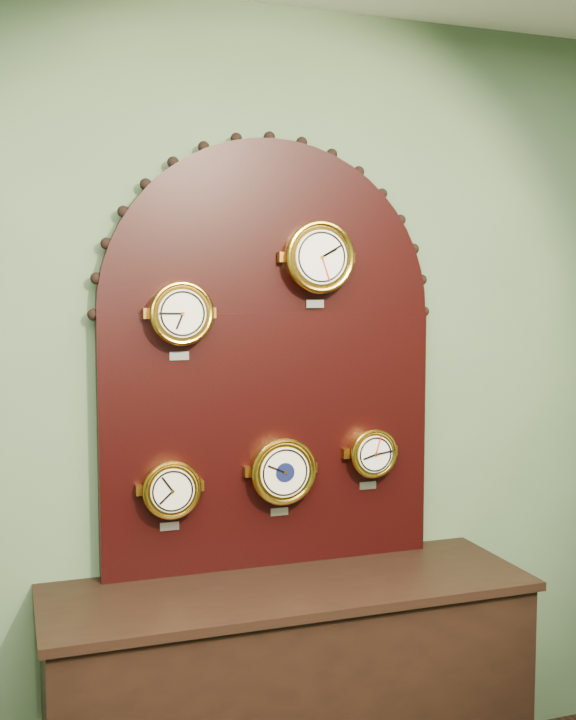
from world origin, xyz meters
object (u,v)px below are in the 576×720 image
object	(u,v)px
shop_counter	(290,706)
display_board	(270,342)
arabic_clock	(318,257)
barometer	(282,471)
roman_clock	(181,313)
hygrometer	(171,489)
tide_clock	(372,453)

from	to	relation	value
shop_counter	display_board	bearing A→B (deg)	90.00
arabic_clock	barometer	bearing A→B (deg)	179.90
shop_counter	roman_clock	size ratio (longest dim) A/B	6.04
hygrometer	barometer	xyz separation A→B (m)	(0.39, -0.00, 0.03)
shop_counter	hygrometer	distance (m)	0.85
roman_clock	arabic_clock	world-z (taller)	arabic_clock
barometer	display_board	bearing A→B (deg)	109.45
barometer	tide_clock	xyz separation A→B (m)	(0.34, 0.00, 0.04)
hygrometer	barometer	size ratio (longest dim) A/B	0.87
arabic_clock	hygrometer	distance (m)	0.94
shop_counter	tide_clock	bearing A→B (deg)	22.89
roman_clock	barometer	bearing A→B (deg)	-0.12
arabic_clock	tide_clock	world-z (taller)	arabic_clock
roman_clock	hygrometer	distance (m)	0.59
shop_counter	display_board	distance (m)	1.25
arabic_clock	barometer	distance (m)	0.76
roman_clock	tide_clock	size ratio (longest dim) A/B	1.14
display_board	roman_clock	xyz separation A→B (m)	(-0.33, -0.07, 0.11)
barometer	roman_clock	bearing A→B (deg)	179.88
shop_counter	roman_clock	bearing A→B (deg)	155.01
display_board	arabic_clock	size ratio (longest dim) A/B	5.06
hygrometer	tide_clock	distance (m)	0.74
display_board	arabic_clock	world-z (taller)	display_board
shop_counter	hygrometer	bearing A→B (deg)	157.37
arabic_clock	tide_clock	xyz separation A→B (m)	(0.21, 0.00, -0.70)
roman_clock	tide_clock	world-z (taller)	roman_clock
display_board	tide_clock	world-z (taller)	display_board
tide_clock	display_board	bearing A→B (deg)	169.89
display_board	hygrometer	size ratio (longest dim) A/B	6.10
barometer	tide_clock	world-z (taller)	tide_clock
hygrometer	tide_clock	size ratio (longest dim) A/B	1.08
roman_clock	hygrometer	size ratio (longest dim) A/B	1.06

